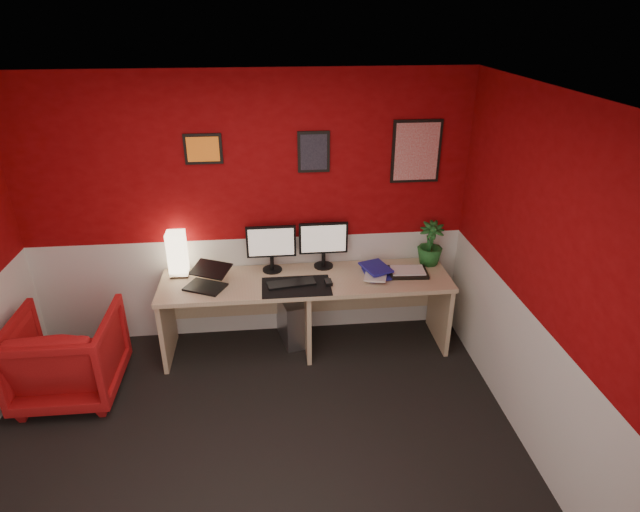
{
  "coord_description": "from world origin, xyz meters",
  "views": [
    {
      "loc": [
        0.2,
        -2.74,
        2.95
      ],
      "look_at": [
        0.6,
        1.21,
        1.05
      ],
      "focal_mm": 29.45,
      "sensor_mm": 36.0,
      "label": 1
    }
  ],
  "objects_px": {
    "desk": "(307,314)",
    "shoji_lamp": "(178,255)",
    "monitor_left": "(271,242)",
    "laptop": "(204,277)",
    "zen_tray": "(408,272)",
    "monitor_right": "(324,238)",
    "armchair": "(68,355)",
    "potted_plant": "(430,244)",
    "pc_tower": "(292,319)"
  },
  "relations": [
    {
      "from": "desk",
      "to": "shoji_lamp",
      "type": "xyz_separation_m",
      "value": [
        -1.14,
        0.2,
        0.56
      ]
    },
    {
      "from": "monitor_left",
      "to": "laptop",
      "type": "bearing_deg",
      "value": -154.69
    },
    {
      "from": "desk",
      "to": "zen_tray",
      "type": "relative_size",
      "value": 7.43
    },
    {
      "from": "shoji_lamp",
      "to": "monitor_left",
      "type": "height_order",
      "value": "monitor_left"
    },
    {
      "from": "laptop",
      "to": "monitor_right",
      "type": "xyz_separation_m",
      "value": [
        1.07,
        0.31,
        0.18
      ]
    },
    {
      "from": "zen_tray",
      "to": "armchair",
      "type": "height_order",
      "value": "zen_tray"
    },
    {
      "from": "laptop",
      "to": "monitor_left",
      "type": "relative_size",
      "value": 0.57
    },
    {
      "from": "desk",
      "to": "monitor_right",
      "type": "xyz_separation_m",
      "value": [
        0.18,
        0.23,
        0.66
      ]
    },
    {
      "from": "desk",
      "to": "armchair",
      "type": "xyz_separation_m",
      "value": [
        -2.0,
        -0.44,
        0.0
      ]
    },
    {
      "from": "potted_plant",
      "to": "pc_tower",
      "type": "bearing_deg",
      "value": -178.24
    },
    {
      "from": "shoji_lamp",
      "to": "laptop",
      "type": "bearing_deg",
      "value": -47.1
    },
    {
      "from": "potted_plant",
      "to": "armchair",
      "type": "xyz_separation_m",
      "value": [
        -3.18,
        -0.63,
        -0.57
      ]
    },
    {
      "from": "desk",
      "to": "zen_tray",
      "type": "height_order",
      "value": "zen_tray"
    },
    {
      "from": "potted_plant",
      "to": "pc_tower",
      "type": "relative_size",
      "value": 0.93
    },
    {
      "from": "desk",
      "to": "shoji_lamp",
      "type": "height_order",
      "value": "shoji_lamp"
    },
    {
      "from": "armchair",
      "to": "zen_tray",
      "type": "bearing_deg",
      "value": -170.93
    },
    {
      "from": "monitor_left",
      "to": "zen_tray",
      "type": "relative_size",
      "value": 1.66
    },
    {
      "from": "shoji_lamp",
      "to": "armchair",
      "type": "xyz_separation_m",
      "value": [
        -0.86,
        -0.64,
        -0.56
      ]
    },
    {
      "from": "zen_tray",
      "to": "monitor_left",
      "type": "bearing_deg",
      "value": 170.98
    },
    {
      "from": "monitor_right",
      "to": "potted_plant",
      "type": "distance_m",
      "value": 1.0
    },
    {
      "from": "laptop",
      "to": "monitor_right",
      "type": "distance_m",
      "value": 1.13
    },
    {
      "from": "potted_plant",
      "to": "pc_tower",
      "type": "height_order",
      "value": "potted_plant"
    },
    {
      "from": "monitor_right",
      "to": "shoji_lamp",
      "type": "bearing_deg",
      "value": -178.48
    },
    {
      "from": "desk",
      "to": "potted_plant",
      "type": "xyz_separation_m",
      "value": [
        1.18,
        0.19,
        0.57
      ]
    },
    {
      "from": "monitor_left",
      "to": "zen_tray",
      "type": "xyz_separation_m",
      "value": [
        1.23,
        -0.2,
        -0.28
      ]
    },
    {
      "from": "desk",
      "to": "pc_tower",
      "type": "xyz_separation_m",
      "value": [
        -0.13,
        0.15,
        -0.14
      ]
    },
    {
      "from": "armchair",
      "to": "pc_tower",
      "type": "bearing_deg",
      "value": -161.98
    },
    {
      "from": "laptop",
      "to": "potted_plant",
      "type": "distance_m",
      "value": 2.09
    },
    {
      "from": "desk",
      "to": "shoji_lamp",
      "type": "relative_size",
      "value": 6.5
    },
    {
      "from": "shoji_lamp",
      "to": "armchair",
      "type": "distance_m",
      "value": 1.21
    },
    {
      "from": "laptop",
      "to": "pc_tower",
      "type": "bearing_deg",
      "value": 42.49
    },
    {
      "from": "shoji_lamp",
      "to": "armchair",
      "type": "relative_size",
      "value": 0.49
    },
    {
      "from": "zen_tray",
      "to": "laptop",
      "type": "bearing_deg",
      "value": -177.41
    },
    {
      "from": "monitor_left",
      "to": "pc_tower",
      "type": "relative_size",
      "value": 1.29
    },
    {
      "from": "desk",
      "to": "zen_tray",
      "type": "xyz_separation_m",
      "value": [
        0.93,
        0.01,
        0.38
      ]
    },
    {
      "from": "armchair",
      "to": "monitor_right",
      "type": "bearing_deg",
      "value": -162.45
    },
    {
      "from": "pc_tower",
      "to": "armchair",
      "type": "bearing_deg",
      "value": -174.56
    },
    {
      "from": "monitor_right",
      "to": "armchair",
      "type": "xyz_separation_m",
      "value": [
        -2.18,
        -0.68,
        -0.65
      ]
    },
    {
      "from": "shoji_lamp",
      "to": "zen_tray",
      "type": "height_order",
      "value": "shoji_lamp"
    },
    {
      "from": "potted_plant",
      "to": "zen_tray",
      "type": "bearing_deg",
      "value": -143.74
    },
    {
      "from": "pc_tower",
      "to": "monitor_left",
      "type": "bearing_deg",
      "value": 150.05
    },
    {
      "from": "zen_tray",
      "to": "shoji_lamp",
      "type": "bearing_deg",
      "value": 174.77
    },
    {
      "from": "laptop",
      "to": "zen_tray",
      "type": "xyz_separation_m",
      "value": [
        1.82,
        0.08,
        -0.09
      ]
    },
    {
      "from": "monitor_left",
      "to": "zen_tray",
      "type": "bearing_deg",
      "value": -9.02
    },
    {
      "from": "desk",
      "to": "zen_tray",
      "type": "bearing_deg",
      "value": 0.57
    },
    {
      "from": "pc_tower",
      "to": "shoji_lamp",
      "type": "bearing_deg",
      "value": 165.08
    },
    {
      "from": "laptop",
      "to": "zen_tray",
      "type": "height_order",
      "value": "laptop"
    },
    {
      "from": "armchair",
      "to": "monitor_left",
      "type": "bearing_deg",
      "value": -158.83
    },
    {
      "from": "shoji_lamp",
      "to": "potted_plant",
      "type": "relative_size",
      "value": 0.96
    },
    {
      "from": "desk",
      "to": "potted_plant",
      "type": "distance_m",
      "value": 1.33
    }
  ]
}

